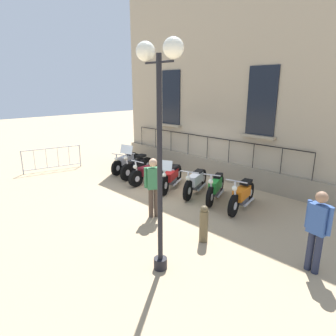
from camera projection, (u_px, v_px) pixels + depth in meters
ground_plane at (169, 188)px, 11.04m from camera, size 60.00×60.00×0.00m
building_facade at (216, 85)px, 11.85m from camera, size 0.82×10.16×7.75m
motorcycle_silver at (127, 162)px, 13.14m from camera, size 2.07×0.88×0.92m
motorcycle_black at (137, 166)px, 12.33m from camera, size 2.03×0.76×1.47m
motorcycle_maroon at (150, 172)px, 11.67m from camera, size 2.18×0.67×0.99m
motorcycle_red at (171, 177)px, 10.89m from camera, size 2.02×1.09×1.25m
motorcycle_white at (196, 182)px, 10.40m from camera, size 2.08×0.96×0.99m
motorcycle_green at (216, 188)px, 9.81m from camera, size 1.83×0.86×1.05m
motorcycle_orange at (242, 196)px, 9.09m from camera, size 1.99×0.67×1.08m
lamppost at (159, 117)px, 5.35m from camera, size 0.35×1.05×4.49m
crowd_barrier at (52, 158)px, 13.28m from camera, size 2.49×0.61×1.05m
bollard at (204, 224)px, 7.16m from camera, size 0.21×0.21×0.95m
pedestrian_standing at (317, 227)px, 5.85m from camera, size 0.28×0.52×1.76m
pedestrian_walking at (153, 184)px, 8.39m from camera, size 0.47×0.37×1.76m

